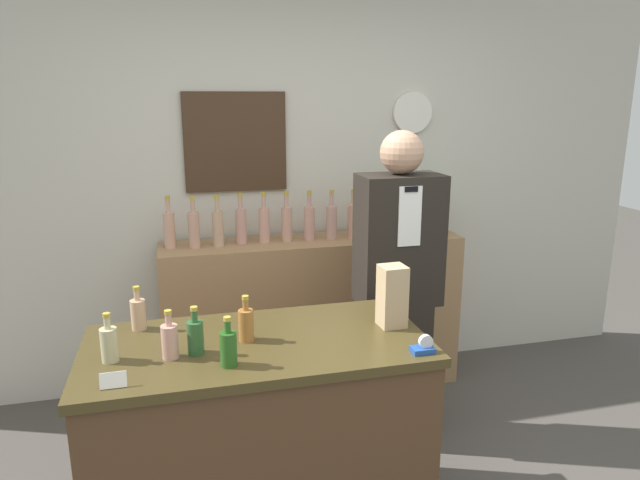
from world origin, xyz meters
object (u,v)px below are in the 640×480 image
object	(u,v)px
shopkeeper	(397,291)
paper_bag	(392,296)
tape_dispenser	(424,347)
potted_plant	(427,202)

from	to	relation	value
shopkeeper	paper_bag	world-z (taller)	shopkeeper
shopkeeper	tape_dispenser	xyz separation A→B (m)	(-0.23, -0.86, 0.08)
shopkeeper	potted_plant	bearing A→B (deg)	54.73
shopkeeper	paper_bag	size ratio (longest dim) A/B	6.38
potted_plant	tape_dispenser	xyz separation A→B (m)	(-0.69, -1.50, -0.29)
potted_plant	tape_dispenser	world-z (taller)	potted_plant
paper_bag	shopkeeper	bearing A→B (deg)	65.73
potted_plant	paper_bag	distance (m)	1.42
tape_dispenser	potted_plant	bearing A→B (deg)	65.39
paper_bag	tape_dispenser	xyz separation A→B (m)	(0.02, -0.29, -0.11)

